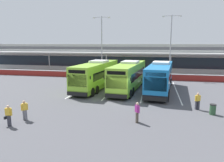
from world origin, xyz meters
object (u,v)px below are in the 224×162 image
object	(u,v)px
coach_bus_leftmost	(97,75)
coach_bus_left_centre	(129,76)
pedestrian_approaching_bus	(198,101)
pedestrian_with_handbag	(8,115)
pedestrian_in_dark_coat	(137,112)
pedestrian_near_bin	(25,110)
lamp_post_west	(102,43)
lamp_post_centre	(171,42)
coach_bus_centre	(160,78)
litter_bin	(213,109)

from	to	relation	value
coach_bus_leftmost	coach_bus_left_centre	world-z (taller)	same
pedestrian_approaching_bus	pedestrian_with_handbag	bearing A→B (deg)	-154.00
pedestrian_in_dark_coat	pedestrian_near_bin	distance (m)	9.04
pedestrian_with_handbag	lamp_post_west	bearing A→B (deg)	88.62
coach_bus_leftmost	pedestrian_with_handbag	xyz separation A→B (m)	(-2.72, -14.63, -0.93)
pedestrian_with_handbag	lamp_post_centre	size ratio (longest dim) A/B	0.15
coach_bus_leftmost	pedestrian_in_dark_coat	size ratio (longest dim) A/B	7.61
coach_bus_leftmost	pedestrian_with_handbag	size ratio (longest dim) A/B	7.61
coach_bus_leftmost	pedestrian_in_dark_coat	distance (m)	13.70
coach_bus_centre	litter_bin	bearing A→B (deg)	-62.12
pedestrian_in_dark_coat	litter_bin	size ratio (longest dim) A/B	1.74
pedestrian_near_bin	coach_bus_leftmost	bearing A→B (deg)	80.21
lamp_post_west	lamp_post_centre	world-z (taller)	same
coach_bus_leftmost	coach_bus_left_centre	distance (m)	4.43
coach_bus_left_centre	pedestrian_approaching_bus	xyz separation A→B (m)	(7.45, -7.44, -0.91)
pedestrian_in_dark_coat	litter_bin	bearing A→B (deg)	27.05
pedestrian_in_dark_coat	pedestrian_approaching_bus	size ratio (longest dim) A/B	1.00
coach_bus_leftmost	coach_bus_left_centre	size ratio (longest dim) A/B	1.00
pedestrian_near_bin	lamp_post_west	world-z (taller)	lamp_post_west
pedestrian_in_dark_coat	lamp_post_centre	world-z (taller)	lamp_post_centre
pedestrian_with_handbag	pedestrian_in_dark_coat	xyz separation A→B (m)	(9.37, 2.69, 0.02)
pedestrian_approaching_bus	litter_bin	distance (m)	1.67
coach_bus_leftmost	lamp_post_centre	world-z (taller)	lamp_post_centre
coach_bus_centre	pedestrian_in_dark_coat	distance (m)	11.76
coach_bus_left_centre	coach_bus_centre	bearing A→B (deg)	-4.25
coach_bus_centre	pedestrian_approaching_bus	world-z (taller)	coach_bus_centre
coach_bus_centre	lamp_post_centre	distance (m)	12.84
coach_bus_left_centre	pedestrian_approaching_bus	bearing A→B (deg)	-44.97
coach_bus_leftmost	pedestrian_near_bin	world-z (taller)	coach_bus_leftmost
pedestrian_near_bin	litter_bin	xyz separation A→B (m)	(15.23, 4.53, -0.41)
pedestrian_in_dark_coat	lamp_post_centre	size ratio (longest dim) A/B	0.15
lamp_post_west	pedestrian_in_dark_coat	bearing A→B (deg)	-69.18
coach_bus_left_centre	pedestrian_with_handbag	xyz separation A→B (m)	(-7.15, -14.56, -0.93)
pedestrian_approaching_bus	pedestrian_in_dark_coat	bearing A→B (deg)	-139.72
pedestrian_approaching_bus	coach_bus_left_centre	bearing A→B (deg)	135.03
coach_bus_centre	pedestrian_approaching_bus	xyz separation A→B (m)	(3.37, -7.14, -0.91)
coach_bus_leftmost	lamp_post_centre	xyz separation A→B (m)	(10.33, 11.51, 4.50)
lamp_post_west	lamp_post_centre	size ratio (longest dim) A/B	1.00
pedestrian_near_bin	coach_bus_left_centre	bearing A→B (deg)	63.01
coach_bus_left_centre	pedestrian_in_dark_coat	world-z (taller)	coach_bus_left_centre
pedestrian_with_handbag	lamp_post_west	world-z (taller)	lamp_post_west
coach_bus_centre	pedestrian_near_bin	world-z (taller)	coach_bus_centre
pedestrian_in_dark_coat	lamp_post_centre	bearing A→B (deg)	81.07
pedestrian_near_bin	pedestrian_approaching_bus	size ratio (longest dim) A/B	1.00
coach_bus_centre	litter_bin	size ratio (longest dim) A/B	13.26
pedestrian_with_handbag	pedestrian_near_bin	size ratio (longest dim) A/B	1.00
coach_bus_leftmost	pedestrian_with_handbag	world-z (taller)	coach_bus_leftmost
coach_bus_left_centre	lamp_post_centre	xyz separation A→B (m)	(5.90, 11.58, 4.50)
pedestrian_in_dark_coat	lamp_post_centre	distance (m)	24.35
coach_bus_leftmost	litter_bin	xyz separation A→B (m)	(12.94, -8.73, -1.32)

